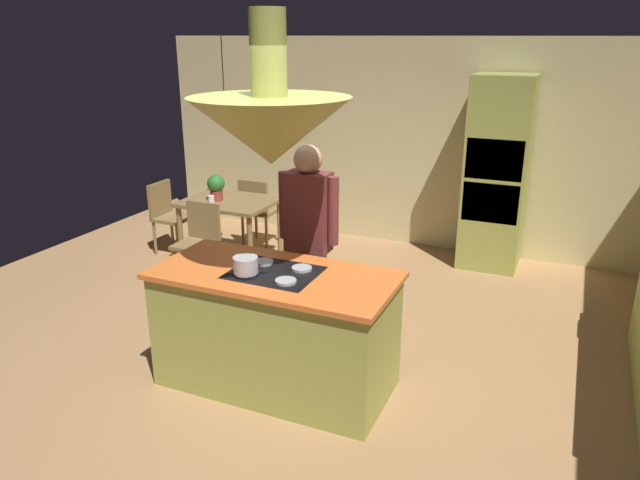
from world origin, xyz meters
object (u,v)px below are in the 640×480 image
at_px(oven_tower, 496,174).
at_px(cooking_pot_on_cooktop, 246,265).
at_px(chair_at_corner, 168,212).
at_px(person_at_island, 308,233).
at_px(kitchen_island, 276,329).
at_px(cup_on_table, 211,200).
at_px(chair_by_back_wall, 257,208).
at_px(chair_facing_island, 199,237).
at_px(potted_plant_on_table, 216,186).
at_px(dining_table, 230,209).

xyz_separation_m(oven_tower, cooking_pot_on_cooktop, (-1.26, -3.37, -0.08)).
relative_size(oven_tower, chair_at_corner, 2.49).
bearing_deg(chair_at_corner, person_at_island, -118.76).
bearing_deg(kitchen_island, cup_on_table, 133.69).
relative_size(oven_tower, chair_by_back_wall, 2.49).
bearing_deg(cup_on_table, cooking_pot_on_cooktop, -50.82).
bearing_deg(chair_at_corner, chair_facing_island, -125.11).
xyz_separation_m(chair_facing_island, chair_at_corner, (-0.90, 0.63, 0.00)).
height_order(oven_tower, cup_on_table, oven_tower).
bearing_deg(cooking_pot_on_cooktop, chair_at_corner, 137.57).
relative_size(chair_facing_island, chair_at_corner, 1.00).
xyz_separation_m(kitchen_island, potted_plant_on_table, (-1.82, 2.03, 0.46)).
relative_size(dining_table, chair_facing_island, 1.20).
bearing_deg(cup_on_table, chair_facing_island, -75.58).
bearing_deg(potted_plant_on_table, oven_tower, 22.57).
bearing_deg(chair_facing_island, potted_plant_on_table, 102.50).
bearing_deg(dining_table, potted_plant_on_table, -149.89).
bearing_deg(kitchen_island, cooking_pot_on_cooktop, -140.91).
bearing_deg(potted_plant_on_table, person_at_island, -36.80).
relative_size(kitchen_island, chair_at_corner, 2.05).
height_order(kitchen_island, person_at_island, person_at_island).
bearing_deg(oven_tower, potted_plant_on_table, -157.43).
bearing_deg(cooking_pot_on_cooktop, potted_plant_on_table, 127.64).
bearing_deg(chair_facing_island, chair_at_corner, 144.89).
relative_size(kitchen_island, dining_table, 1.71).
bearing_deg(dining_table, cooking_pot_on_cooktop, -55.37).
xyz_separation_m(dining_table, chair_facing_island, (0.00, -0.63, -0.15)).
xyz_separation_m(kitchen_island, chair_facing_island, (-1.70, 1.47, 0.04)).
xyz_separation_m(dining_table, cooking_pot_on_cooktop, (1.54, -2.23, 0.35)).
distance_m(kitchen_island, potted_plant_on_table, 2.77).
relative_size(chair_facing_island, chair_by_back_wall, 1.00).
relative_size(dining_table, chair_at_corner, 1.20).
height_order(oven_tower, dining_table, oven_tower).
height_order(oven_tower, potted_plant_on_table, oven_tower).
relative_size(oven_tower, person_at_island, 1.24).
bearing_deg(kitchen_island, person_at_island, 93.93).
xyz_separation_m(chair_at_corner, potted_plant_on_table, (0.78, -0.07, 0.42)).
distance_m(person_at_island, cup_on_table, 2.14).
relative_size(dining_table, cooking_pot_on_cooktop, 5.79).
bearing_deg(cup_on_table, dining_table, 61.92).
height_order(oven_tower, chair_by_back_wall, oven_tower).
bearing_deg(cup_on_table, chair_at_corner, 165.41).
xyz_separation_m(chair_facing_island, cooking_pot_on_cooktop, (1.54, -1.60, 0.50)).
bearing_deg(cooking_pot_on_cooktop, oven_tower, 69.52).
bearing_deg(chair_by_back_wall, person_at_island, 129.09).
bearing_deg(chair_at_corner, cooking_pot_on_cooktop, -132.43).
xyz_separation_m(kitchen_island, oven_tower, (1.10, 3.24, 0.62)).
distance_m(oven_tower, cooking_pot_on_cooktop, 3.60).
distance_m(kitchen_island, cup_on_table, 2.64).
bearing_deg(kitchen_island, chair_by_back_wall, 121.89).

